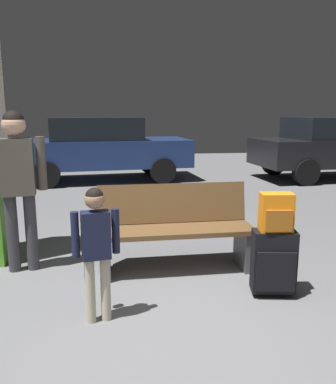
% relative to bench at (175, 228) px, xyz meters
% --- Properties ---
extents(ground_plane, '(18.00, 18.00, 0.10)m').
position_rel_bench_xyz_m(ground_plane, '(-0.27, 2.61, -0.49)').
color(ground_plane, slate).
extents(bench, '(1.61, 0.55, 0.89)m').
position_rel_bench_xyz_m(bench, '(0.00, 0.00, 0.00)').
color(bench, brown).
rests_on(bench, ground_plane).
extents(suitcase, '(0.41, 0.28, 0.60)m').
position_rel_bench_xyz_m(suitcase, '(0.78, -0.74, -0.12)').
color(suitcase, black).
rests_on(suitcase, ground_plane).
extents(backpack_bright, '(0.30, 0.22, 0.34)m').
position_rel_bench_xyz_m(backpack_bright, '(0.78, -0.74, 0.33)').
color(backpack_bright, orange).
rests_on(backpack_bright, suitcase).
extents(child, '(0.36, 0.21, 1.08)m').
position_rel_bench_xyz_m(child, '(-0.77, -0.98, 0.22)').
color(child, beige).
rests_on(child, ground_plane).
extents(adult, '(0.56, 0.24, 1.65)m').
position_rel_bench_xyz_m(adult, '(-1.58, 0.18, 0.58)').
color(adult, '#38383D').
rests_on(adult, ground_plane).
extents(parked_car_side, '(4.21, 2.01, 1.51)m').
position_rel_bench_xyz_m(parked_car_side, '(4.87, 5.26, 0.36)').
color(parked_car_side, black).
rests_on(parked_car_side, ground_plane).
extents(parked_car_far, '(4.25, 2.11, 1.51)m').
position_rel_bench_xyz_m(parked_car_far, '(-0.92, 5.74, 0.36)').
color(parked_car_far, navy).
rests_on(parked_car_far, ground_plane).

